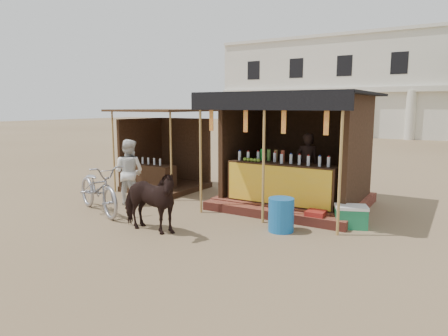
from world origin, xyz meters
The scene contains 10 objects.
ground centered at (0.00, 0.00, 0.00)m, with size 120.00×120.00×0.00m, color #846B4C.
main_stall centered at (1.01, 3.36, 1.02)m, with size 3.60×3.61×2.78m.
secondary_stall centered at (-3.17, 3.24, 0.85)m, with size 2.40×2.40×2.38m.
cow centered at (-0.66, -0.20, 0.63)m, with size 0.68×1.49×1.26m, color black.
motorbike centered at (-2.65, 0.31, 0.58)m, with size 0.77×2.19×1.15m, color #9E9DA6.
bystander centered at (-2.62, 1.29, 0.83)m, with size 0.80×0.63×1.65m, color silver.
blue_barrel centered at (1.56, 1.21, 0.34)m, with size 0.51×0.51×0.67m, color #1660A9.
red_crate centered at (2.02, 2.00, 0.15)m, with size 0.39×0.38×0.30m, color maroon.
cooler centered at (2.70, 2.18, 0.23)m, with size 0.76×0.65×0.46m.
background_building centered at (-2.00, 29.94, 3.98)m, with size 26.00×7.45×8.18m.
Camera 1 is at (4.58, -5.96, 2.48)m, focal length 32.00 mm.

